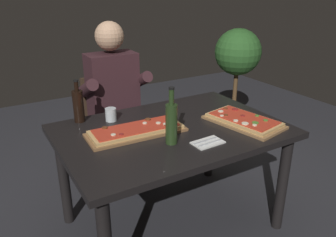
% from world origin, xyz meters
% --- Properties ---
extents(ground_plane, '(6.40, 6.40, 0.00)m').
position_xyz_m(ground_plane, '(0.00, 0.00, 0.00)').
color(ground_plane, '#2D2D33').
extents(dining_table, '(1.40, 0.96, 0.74)m').
position_xyz_m(dining_table, '(0.00, 0.00, 0.64)').
color(dining_table, black).
rests_on(dining_table, ground_plane).
extents(pizza_rectangular_front, '(0.61, 0.26, 0.05)m').
position_xyz_m(pizza_rectangular_front, '(-0.23, 0.04, 0.76)').
color(pizza_rectangular_front, brown).
rests_on(pizza_rectangular_front, dining_table).
extents(pizza_rectangular_left, '(0.37, 0.54, 0.05)m').
position_xyz_m(pizza_rectangular_left, '(0.44, -0.17, 0.76)').
color(pizza_rectangular_left, olive).
rests_on(pizza_rectangular_left, dining_table).
extents(wine_bottle_dark, '(0.07, 0.07, 0.29)m').
position_xyz_m(wine_bottle_dark, '(-0.47, 0.41, 0.85)').
color(wine_bottle_dark, black).
rests_on(wine_bottle_dark, dining_table).
extents(oil_bottle_amber, '(0.07, 0.07, 0.33)m').
position_xyz_m(oil_bottle_amber, '(-0.11, -0.18, 0.87)').
color(oil_bottle_amber, '#233819').
rests_on(oil_bottle_amber, dining_table).
extents(tumbler_near_camera, '(0.07, 0.07, 0.09)m').
position_xyz_m(tumbler_near_camera, '(-0.28, 0.31, 0.78)').
color(tumbler_near_camera, silver).
rests_on(tumbler_near_camera, dining_table).
extents(napkin_cutlery_set, '(0.18, 0.12, 0.01)m').
position_xyz_m(napkin_cutlery_set, '(0.07, -0.28, 0.74)').
color(napkin_cutlery_set, white).
rests_on(napkin_cutlery_set, dining_table).
extents(diner_chair, '(0.44, 0.44, 0.87)m').
position_xyz_m(diner_chair, '(-0.08, 0.86, 0.49)').
color(diner_chair, '#3D2B1E').
rests_on(diner_chair, ground_plane).
extents(seated_diner, '(0.53, 0.41, 1.33)m').
position_xyz_m(seated_diner, '(-0.08, 0.74, 0.74)').
color(seated_diner, '#23232D').
rests_on(seated_diner, ground_plane).
extents(potted_plant_corner, '(0.47, 0.47, 1.17)m').
position_xyz_m(potted_plant_corner, '(1.34, 0.93, 0.68)').
color(potted_plant_corner, tan).
rests_on(potted_plant_corner, ground_plane).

